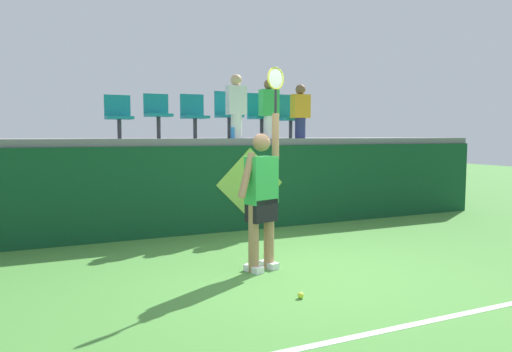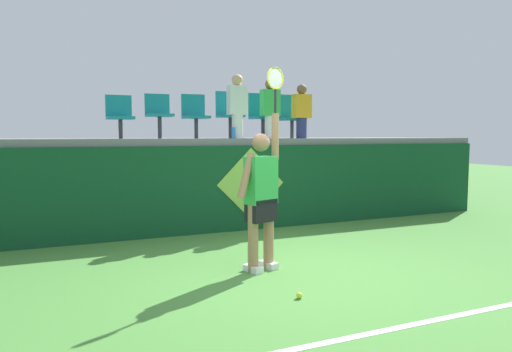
{
  "view_description": "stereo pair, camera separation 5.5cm",
  "coord_description": "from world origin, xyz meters",
  "views": [
    {
      "loc": [
        -2.76,
        -4.78,
        1.68
      ],
      "look_at": [
        -0.19,
        0.99,
        1.12
      ],
      "focal_mm": 32.68,
      "sensor_mm": 36.0,
      "label": 1
    },
    {
      "loc": [
        -2.71,
        -4.8,
        1.68
      ],
      "look_at": [
        -0.19,
        0.99,
        1.12
      ],
      "focal_mm": 32.68,
      "sensor_mm": 36.0,
      "label": 2
    }
  ],
  "objects": [
    {
      "name": "spectator_platform",
      "position": [
        0.0,
        4.32,
        1.56
      ],
      "size": [
        11.4,
        3.1,
        0.12
      ],
      "primitive_type": "cube",
      "color": "slate",
      "rests_on": "court_back_wall"
    },
    {
      "name": "stadium_chair_3",
      "position": [
        0.35,
        3.51,
        2.11
      ],
      "size": [
        0.44,
        0.42,
        0.89
      ],
      "color": "#38383D",
      "rests_on": "spectator_platform"
    },
    {
      "name": "tennis_ball",
      "position": [
        -0.44,
        -0.7,
        0.03
      ],
      "size": [
        0.07,
        0.07,
        0.07
      ],
      "primitive_type": "sphere",
      "color": "#D1E533",
      "rests_on": "ground_plane"
    },
    {
      "name": "court_back_wall",
      "position": [
        0.0,
        2.82,
        0.75
      ],
      "size": [
        11.4,
        0.2,
        1.5
      ],
      "primitive_type": "cube",
      "color": "#0F4223",
      "rests_on": "ground_plane"
    },
    {
      "name": "stadium_chair_0",
      "position": [
        -1.65,
        3.5,
        2.04
      ],
      "size": [
        0.44,
        0.42,
        0.75
      ],
      "color": "#38383D",
      "rests_on": "spectator_platform"
    },
    {
      "name": "spectator_2",
      "position": [
        1.02,
        3.11,
        2.19
      ],
      "size": [
        0.34,
        0.2,
        1.1
      ],
      "color": "white",
      "rests_on": "spectator_platform"
    },
    {
      "name": "court_baseline_stripe",
      "position": [
        0.0,
        -1.69,
        0.0
      ],
      "size": [
        10.26,
        0.08,
        0.01
      ],
      "primitive_type": "cube",
      "color": "white",
      "rests_on": "ground_plane"
    },
    {
      "name": "spectator_1",
      "position": [
        1.65,
        3.05,
        2.15
      ],
      "size": [
        0.34,
        0.2,
        1.02
      ],
      "color": "navy",
      "rests_on": "spectator_platform"
    },
    {
      "name": "ground_plane",
      "position": [
        0.0,
        0.0,
        0.0
      ],
      "size": [
        40.0,
        40.0,
        0.0
      ],
      "primitive_type": "plane",
      "color": "#478438"
    },
    {
      "name": "stadium_chair_5",
      "position": [
        1.65,
        3.51,
        2.09
      ],
      "size": [
        0.44,
        0.42,
        0.87
      ],
      "color": "#38383D",
      "rests_on": "spectator_platform"
    },
    {
      "name": "wall_signage_mount",
      "position": [
        0.46,
        2.72,
        0.0
      ],
      "size": [
        1.27,
        0.01,
        1.46
      ],
      "color": "#0F4223",
      "rests_on": "ground_plane"
    },
    {
      "name": "water_bottle",
      "position": [
        0.24,
        3.0,
        1.72
      ],
      "size": [
        0.07,
        0.07,
        0.2
      ],
      "primitive_type": "cylinder",
      "color": "#338CE5",
      "rests_on": "spectator_platform"
    },
    {
      "name": "stadium_chair_1",
      "position": [
        -0.98,
        3.5,
        2.08
      ],
      "size": [
        0.44,
        0.42,
        0.8
      ],
      "color": "#38383D",
      "rests_on": "spectator_platform"
    },
    {
      "name": "stadium_chair_2",
      "position": [
        -0.31,
        3.51,
        2.07
      ],
      "size": [
        0.44,
        0.42,
        0.81
      ],
      "color": "#38383D",
      "rests_on": "spectator_platform"
    },
    {
      "name": "spectator_0",
      "position": [
        0.35,
        3.07,
        2.22
      ],
      "size": [
        0.34,
        0.21,
        1.15
      ],
      "color": "white",
      "rests_on": "spectator_platform"
    },
    {
      "name": "stadium_chair_4",
      "position": [
        1.02,
        3.51,
        2.1
      ],
      "size": [
        0.44,
        0.42,
        0.88
      ],
      "color": "#38383D",
      "rests_on": "spectator_platform"
    },
    {
      "name": "tennis_player",
      "position": [
        -0.38,
        0.39,
        0.95
      ],
      "size": [
        0.73,
        0.37,
        2.52
      ],
      "color": "white",
      "rests_on": "ground_plane"
    }
  ]
}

